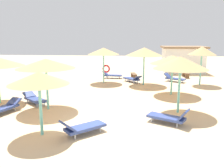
{
  "coord_description": "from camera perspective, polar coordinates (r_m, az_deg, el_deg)",
  "views": [
    {
      "loc": [
        1.15,
        -10.35,
        3.89
      ],
      "look_at": [
        0.0,
        3.0,
        1.2
      ],
      "focal_mm": 37.17,
      "sensor_mm": 36.0,
      "label": 1
    }
  ],
  "objects": [
    {
      "name": "lounger_5",
      "position": [
        20.57,
        5.05,
        1.3
      ],
      "size": [
        1.69,
        1.88,
        0.68
      ],
      "color": "#33478C",
      "rests_on": "ground"
    },
    {
      "name": "bench_1",
      "position": [
        22.46,
        5.39,
        2.23
      ],
      "size": [
        0.64,
        1.55,
        0.49
      ],
      "color": "brown",
      "rests_on": "ground"
    },
    {
      "name": "lounger_4",
      "position": [
        11.01,
        13.83,
        -7.89
      ],
      "size": [
        1.93,
        1.44,
        0.81
      ],
      "color": "#33478C",
      "rests_on": "ground"
    },
    {
      "name": "parasol_2",
      "position": [
        20.42,
        21.28,
        7.6
      ],
      "size": [
        2.25,
        2.25,
        3.18
      ],
      "color": "#6BC6BC",
      "rests_on": "ground"
    },
    {
      "name": "lounger_2",
      "position": [
        21.48,
        15.0,
        1.39
      ],
      "size": [
        1.91,
        1.61,
        0.72
      ],
      "color": "#33478C",
      "rests_on": "ground"
    },
    {
      "name": "parasol_3",
      "position": [
        9.45,
        -17.58,
        1.35
      ],
      "size": [
        2.37,
        2.37,
        2.6
      ],
      "color": "#6BC6BC",
      "rests_on": "ground"
    },
    {
      "name": "parasol_4",
      "position": [
        12.31,
        16.51,
        5.03
      ],
      "size": [
        2.77,
        2.77,
        2.97
      ],
      "color": "#6BC6BC",
      "rests_on": "ground"
    },
    {
      "name": "beach_cabana",
      "position": [
        27.55,
        16.99,
        5.86
      ],
      "size": [
        4.71,
        3.59,
        2.93
      ],
      "color": "white",
      "rests_on": "ground"
    },
    {
      "name": "parasol_7",
      "position": [
        16.31,
        14.72,
        5.8
      ],
      "size": [
        3.09,
        3.09,
        2.71
      ],
      "color": "#6BC6BC",
      "rests_on": "ground"
    },
    {
      "name": "ground_plane",
      "position": [
        11.12,
        -1.35,
        -9.14
      ],
      "size": [
        80.0,
        80.0,
        0.0
      ],
      "primitive_type": "plane",
      "color": "#DBBA8C"
    },
    {
      "name": "lounger_0",
      "position": [
        14.6,
        -18.53,
        -3.45
      ],
      "size": [
        1.88,
        1.72,
        0.61
      ],
      "color": "#33478C",
      "rests_on": "ground"
    },
    {
      "name": "parked_car",
      "position": [
        30.04,
        17.15,
        5.0
      ],
      "size": [
        4.16,
        2.34,
        1.72
      ],
      "color": "#B21E23",
      "rests_on": "ground"
    },
    {
      "name": "parasol_6",
      "position": [
        20.04,
        -2.09,
        7.99
      ],
      "size": [
        2.72,
        2.72,
        3.04
      ],
      "color": "#6BC6BC",
      "rests_on": "ground"
    },
    {
      "name": "lounger_3",
      "position": [
        9.66,
        -7.29,
        -10.46
      ],
      "size": [
        1.83,
        1.74,
        0.72
      ],
      "color": "#33478C",
      "rests_on": "ground"
    },
    {
      "name": "parasol_1",
      "position": [
        12.89,
        -15.97,
        4.84
      ],
      "size": [
        3.13,
        3.13,
        2.79
      ],
      "color": "#6BC6BC",
      "rests_on": "ground"
    },
    {
      "name": "bench_0",
      "position": [
        24.12,
        17.68,
        2.37
      ],
      "size": [
        0.49,
        1.52,
        0.49
      ],
      "color": "brown",
      "rests_on": "ground"
    },
    {
      "name": "lounger_1",
      "position": [
        13.42,
        -24.89,
        -5.21
      ],
      "size": [
        1.22,
        2.01,
        0.64
      ],
      "color": "#33478C",
      "rests_on": "ground"
    },
    {
      "name": "parasol_5",
      "position": [
        19.3,
        7.93,
        7.88
      ],
      "size": [
        3.04,
        3.04,
        3.1
      ],
      "color": "#6BC6BC",
      "rests_on": "ground"
    },
    {
      "name": "lounger_6",
      "position": [
        22.53,
        -0.05,
        2.23
      ],
      "size": [
        1.94,
        0.81,
        0.71
      ],
      "color": "#33478C",
      "rests_on": "ground"
    }
  ]
}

